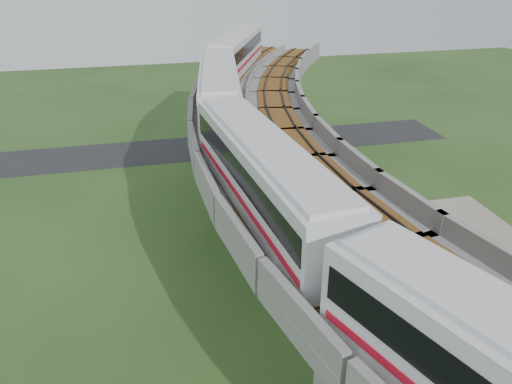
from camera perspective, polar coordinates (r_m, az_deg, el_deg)
ground at (r=34.82m, az=1.50°, el=-12.38°), size 160.00×160.00×0.00m
dirt_lot at (r=38.82m, az=23.07°, el=-10.21°), size 18.00×26.00×0.04m
asphalt_road at (r=60.74m, az=-5.73°, el=5.12°), size 60.00×8.00×0.03m
viaduct at (r=31.17m, az=8.54°, el=1.93°), size 19.58×73.98×11.40m
metro_train at (r=29.73m, az=1.99°, el=7.74°), size 11.00×61.33×3.64m
fence at (r=37.62m, az=16.21°, el=-8.87°), size 3.87×38.73×1.50m
tree_0 at (r=57.22m, az=7.56°, el=5.36°), size 1.92×1.92×2.41m
tree_1 at (r=48.74m, az=6.16°, el=1.85°), size 2.15×2.15×2.66m
tree_2 at (r=42.58m, az=7.96°, el=-1.13°), size 2.92×2.92×3.59m
tree_3 at (r=36.08m, az=11.88°, el=-6.96°), size 2.20×2.20×3.26m
tree_4 at (r=29.23m, az=21.63°, el=-16.65°), size 3.05×3.05×4.00m
car_white at (r=35.28m, az=18.01°, el=-11.88°), size 3.45×4.10×1.32m
car_red at (r=41.30m, az=20.10°, el=-6.34°), size 3.08×3.45×1.13m
car_dark at (r=41.97m, az=20.53°, el=-5.73°), size 4.62×2.32×1.29m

